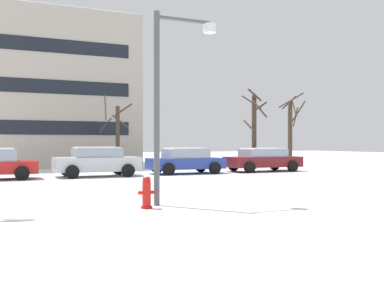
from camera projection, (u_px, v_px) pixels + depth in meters
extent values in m
plane|color=white|center=(8.00, 203.00, 12.77)|extent=(120.00, 120.00, 0.00)
cube|color=silver|center=(4.00, 191.00, 15.95)|extent=(80.00, 8.99, 0.00)
cylinder|color=red|center=(147.00, 207.00, 11.77)|extent=(0.30, 0.30, 0.06)
cylinder|color=red|center=(147.00, 194.00, 11.77)|extent=(0.22, 0.22, 0.63)
sphere|color=red|center=(147.00, 180.00, 11.77)|extent=(0.21, 0.21, 0.21)
cylinder|color=red|center=(141.00, 193.00, 11.71)|extent=(0.12, 0.09, 0.09)
cylinder|color=red|center=(152.00, 192.00, 11.84)|extent=(0.12, 0.09, 0.09)
sphere|color=white|center=(147.00, 178.00, 11.77)|extent=(0.15, 0.15, 0.15)
cylinder|color=#4C4F54|center=(157.00, 108.00, 12.31)|extent=(0.16, 0.16, 5.23)
cylinder|color=#4C4F54|center=(184.00, 20.00, 12.62)|extent=(1.59, 0.10, 0.10)
cylinder|color=silver|center=(210.00, 28.00, 12.95)|extent=(0.36, 0.36, 0.25)
cylinder|color=black|center=(20.00, 171.00, 22.13)|extent=(0.64, 0.23, 0.64)
cylinder|color=black|center=(22.00, 173.00, 20.39)|extent=(0.64, 0.23, 0.64)
cube|color=silver|center=(97.00, 164.00, 22.73)|extent=(4.14, 1.97, 0.69)
cube|color=#8C99A8|center=(97.00, 153.00, 22.73)|extent=(2.29, 1.79, 0.45)
cube|color=white|center=(97.00, 148.00, 22.73)|extent=(2.08, 1.65, 0.06)
cylinder|color=black|center=(118.00, 168.00, 24.15)|extent=(0.64, 0.23, 0.64)
cylinder|color=black|center=(128.00, 170.00, 22.37)|extent=(0.64, 0.23, 0.64)
cylinder|color=black|center=(66.00, 170.00, 23.10)|extent=(0.64, 0.23, 0.64)
cylinder|color=black|center=(72.00, 172.00, 21.32)|extent=(0.64, 0.23, 0.64)
cube|color=#283D93|center=(186.00, 163.00, 24.82)|extent=(4.08, 1.88, 0.57)
cube|color=#8C99A8|center=(186.00, 154.00, 24.82)|extent=(2.26, 1.70, 0.49)
cube|color=white|center=(186.00, 148.00, 24.81)|extent=(2.05, 1.57, 0.06)
cylinder|color=black|center=(201.00, 166.00, 26.18)|extent=(0.64, 0.23, 0.64)
cylinder|color=black|center=(215.00, 168.00, 24.49)|extent=(0.64, 0.23, 0.64)
cylinder|color=black|center=(157.00, 167.00, 25.15)|extent=(0.64, 0.23, 0.64)
cylinder|color=black|center=(169.00, 169.00, 23.45)|extent=(0.64, 0.23, 0.64)
cube|color=maroon|center=(263.00, 162.00, 26.69)|extent=(4.42, 1.90, 0.59)
cube|color=#8C99A8|center=(263.00, 153.00, 26.69)|extent=(2.45, 1.72, 0.44)
cube|color=white|center=(263.00, 149.00, 26.69)|extent=(2.22, 1.59, 0.06)
cylinder|color=black|center=(275.00, 165.00, 28.11)|extent=(0.64, 0.23, 0.64)
cylinder|color=black|center=(293.00, 166.00, 26.40)|extent=(0.64, 0.23, 0.64)
cylinder|color=black|center=(234.00, 166.00, 26.99)|extent=(0.64, 0.23, 0.64)
cylinder|color=black|center=(250.00, 167.00, 25.28)|extent=(0.64, 0.23, 0.64)
cylinder|color=#423326|center=(118.00, 138.00, 27.66)|extent=(0.25, 0.25, 3.88)
cylinder|color=#423326|center=(120.00, 121.00, 27.22)|extent=(1.03, 0.16, 0.76)
cylinder|color=#423326|center=(123.00, 110.00, 28.20)|extent=(0.88, 1.04, 0.74)
cylinder|color=#423326|center=(105.00, 125.00, 27.86)|extent=(1.10, 1.33, 0.96)
cylinder|color=#423326|center=(105.00, 107.00, 27.48)|extent=(0.37, 1.52, 1.68)
cylinder|color=#423326|center=(254.00, 132.00, 29.57)|extent=(0.31, 0.31, 4.73)
cylinder|color=#423326|center=(255.00, 95.00, 29.15)|extent=(0.87, 0.51, 0.84)
cylinder|color=#423326|center=(259.00, 107.00, 29.98)|extent=(0.56, 1.15, 0.70)
cylinder|color=#423326|center=(248.00, 124.00, 29.40)|extent=(0.19, 1.01, 0.62)
cylinder|color=#423326|center=(260.00, 109.00, 29.09)|extent=(1.21, 0.30, 1.05)
cylinder|color=#423326|center=(252.00, 102.00, 28.99)|extent=(0.96, 1.01, 0.91)
cylinder|color=#423326|center=(290.00, 134.00, 32.44)|extent=(0.32, 0.32, 4.56)
cylinder|color=#423326|center=(291.00, 100.00, 33.27)|extent=(1.43, 1.24, 1.09)
cylinder|color=#423326|center=(299.00, 112.00, 32.73)|extent=(0.11, 1.54, 1.42)
cylinder|color=#423326|center=(294.00, 109.00, 32.22)|extent=(0.69, 0.38, 1.17)
cylinder|color=#423326|center=(296.00, 117.00, 32.50)|extent=(0.31, 0.88, 1.36)
cylinder|color=#423326|center=(289.00, 103.00, 32.91)|extent=(0.98, 0.59, 0.97)
cube|color=#B2A899|center=(55.00, 95.00, 34.45)|extent=(10.35, 10.52, 10.51)
cube|color=white|center=(55.00, 24.00, 34.43)|extent=(10.15, 10.31, 0.10)
cube|color=black|center=(67.00, 128.00, 29.65)|extent=(8.28, 0.04, 0.90)
cube|color=black|center=(67.00, 87.00, 29.64)|extent=(8.28, 0.04, 0.90)
cube|color=black|center=(67.00, 47.00, 29.63)|extent=(8.28, 0.04, 0.90)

